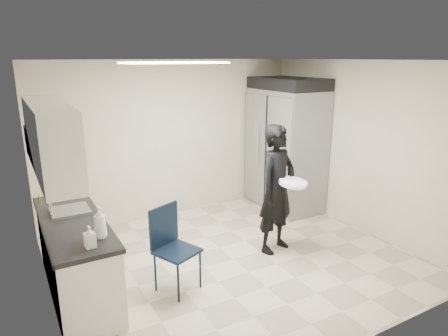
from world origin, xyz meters
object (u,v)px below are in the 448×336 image
lower_counter (76,259)px  folding_chair (177,251)px  commercial_fridge (286,150)px  man_tuxedo (277,189)px

lower_counter → folding_chair: bearing=-25.9°
commercial_fridge → folding_chair: bearing=-150.3°
lower_counter → man_tuxedo: size_ratio=1.06×
commercial_fridge → folding_chair: (-2.75, -1.57, -0.56)m
man_tuxedo → lower_counter: bearing=157.5°
commercial_fridge → lower_counter: bearing=-164.1°
commercial_fridge → man_tuxedo: bearing=-131.5°
lower_counter → folding_chair: 1.14m
folding_chair → man_tuxedo: bearing=-13.3°
lower_counter → folding_chair: (1.03, -0.50, 0.06)m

